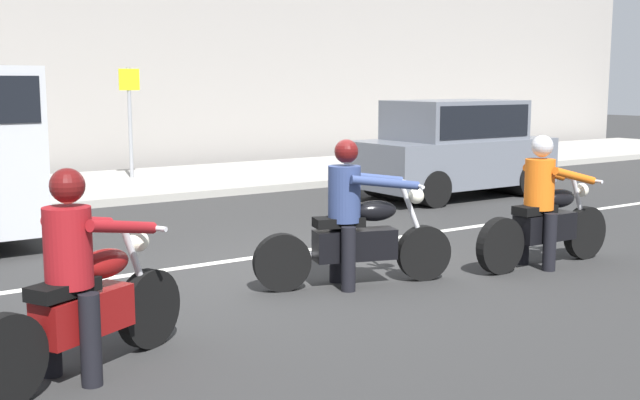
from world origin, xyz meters
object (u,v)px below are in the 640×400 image
object	(u,v)px
motorcycle_with_rider_crimson	(81,291)
motorcycle_with_rider_denim_blue	(354,226)
street_sign_post	(130,111)
motorcycle_with_rider_orange_stripe	(544,213)
parked_hatchback_slate_gray	(454,147)

from	to	relation	value
motorcycle_with_rider_crimson	motorcycle_with_rider_denim_blue	size ratio (longest dim) A/B	0.89
motorcycle_with_rider_crimson	street_sign_post	world-z (taller)	street_sign_post
motorcycle_with_rider_orange_stripe	street_sign_post	bearing A→B (deg)	96.88
motorcycle_with_rider_crimson	street_sign_post	bearing A→B (deg)	67.11
motorcycle_with_rider_orange_stripe	parked_hatchback_slate_gray	size ratio (longest dim) A/B	0.55
motorcycle_with_rider_denim_blue	parked_hatchback_slate_gray	xyz separation A→B (m)	(5.48, 4.25, 0.30)
motorcycle_with_rider_crimson	motorcycle_with_rider_orange_stripe	bearing A→B (deg)	4.78
motorcycle_with_rider_orange_stripe	motorcycle_with_rider_crimson	distance (m)	5.60
motorcycle_with_rider_denim_blue	parked_hatchback_slate_gray	bearing A→B (deg)	37.79
motorcycle_with_rider_crimson	parked_hatchback_slate_gray	bearing A→B (deg)	31.08
street_sign_post	motorcycle_with_rider_denim_blue	bearing A→B (deg)	-97.16
motorcycle_with_rider_orange_stripe	parked_hatchback_slate_gray	bearing A→B (deg)	56.95
motorcycle_with_rider_orange_stripe	street_sign_post	world-z (taller)	street_sign_post
motorcycle_with_rider_orange_stripe	motorcycle_with_rider_denim_blue	distance (m)	2.43
motorcycle_with_rider_crimson	street_sign_post	distance (m)	11.31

